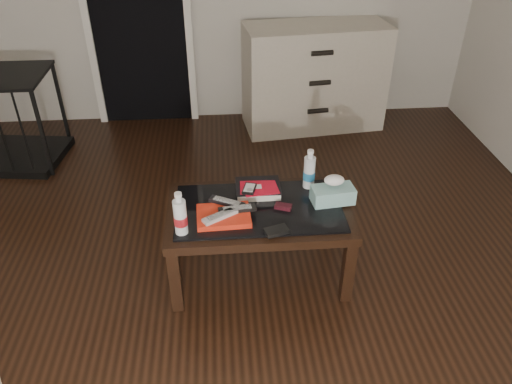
# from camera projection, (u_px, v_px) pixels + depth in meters

# --- Properties ---
(ground) EXTENTS (5.00, 5.00, 0.00)m
(ground) POSITION_uv_depth(u_px,v_px,m) (181.00, 314.00, 2.68)
(ground) COLOR black
(ground) RESTS_ON ground
(doorway) EXTENTS (0.90, 0.08, 2.07)m
(doorway) POSITION_uv_depth(u_px,v_px,m) (136.00, 6.00, 4.13)
(doorway) COLOR black
(doorway) RESTS_ON ground
(coffee_table) EXTENTS (1.00, 0.60, 0.46)m
(coffee_table) POSITION_uv_depth(u_px,v_px,m) (259.00, 217.00, 2.75)
(coffee_table) COLOR black
(coffee_table) RESTS_ON ground
(dresser) EXTENTS (1.25, 0.63, 0.90)m
(dresser) POSITION_uv_depth(u_px,v_px,m) (314.00, 77.00, 4.35)
(dresser) COLOR beige
(dresser) RESTS_ON ground
(pet_crate) EXTENTS (0.97, 0.71, 0.71)m
(pet_crate) POSITION_uv_depth(u_px,v_px,m) (0.00, 133.00, 3.94)
(pet_crate) COLOR black
(pet_crate) RESTS_ON ground
(magazines) EXTENTS (0.29, 0.22, 0.03)m
(magazines) POSITION_uv_depth(u_px,v_px,m) (224.00, 216.00, 2.62)
(magazines) COLOR red
(magazines) RESTS_ON coffee_table
(remote_silver) EXTENTS (0.20, 0.15, 0.02)m
(remote_silver) POSITION_uv_depth(u_px,v_px,m) (221.00, 216.00, 2.58)
(remote_silver) COLOR #BCBCC2
(remote_silver) RESTS_ON magazines
(remote_black_front) EXTENTS (0.20, 0.07, 0.02)m
(remote_black_front) POSITION_uv_depth(u_px,v_px,m) (237.00, 209.00, 2.63)
(remote_black_front) COLOR black
(remote_black_front) RESTS_ON magazines
(remote_black_back) EXTENTS (0.20, 0.14, 0.02)m
(remote_black_back) POSITION_uv_depth(u_px,v_px,m) (227.00, 202.00, 2.68)
(remote_black_back) COLOR black
(remote_black_back) RESTS_ON magazines
(textbook) EXTENTS (0.25, 0.20, 0.05)m
(textbook) POSITION_uv_depth(u_px,v_px,m) (258.00, 189.00, 2.82)
(textbook) COLOR black
(textbook) RESTS_ON coffee_table
(dvd_mailers) EXTENTS (0.20, 0.14, 0.01)m
(dvd_mailers) POSITION_uv_depth(u_px,v_px,m) (257.00, 187.00, 2.79)
(dvd_mailers) COLOR red
(dvd_mailers) RESTS_ON textbook
(ipod) EXTENTS (0.09, 0.12, 0.02)m
(ipod) POSITION_uv_depth(u_px,v_px,m) (249.00, 189.00, 2.75)
(ipod) COLOR black
(ipod) RESTS_ON dvd_mailers
(flip_phone) EXTENTS (0.10, 0.08, 0.02)m
(flip_phone) POSITION_uv_depth(u_px,v_px,m) (283.00, 207.00, 2.70)
(flip_phone) COLOR black
(flip_phone) RESTS_ON coffee_table
(wallet) EXTENTS (0.14, 0.10, 0.02)m
(wallet) POSITION_uv_depth(u_px,v_px,m) (276.00, 231.00, 2.52)
(wallet) COLOR black
(wallet) RESTS_ON coffee_table
(water_bottle_left) EXTENTS (0.08, 0.08, 0.24)m
(water_bottle_left) POSITION_uv_depth(u_px,v_px,m) (180.00, 213.00, 2.46)
(water_bottle_left) COLOR white
(water_bottle_left) RESTS_ON coffee_table
(water_bottle_right) EXTENTS (0.08, 0.08, 0.24)m
(water_bottle_right) POSITION_uv_depth(u_px,v_px,m) (309.00, 169.00, 2.82)
(water_bottle_right) COLOR silver
(water_bottle_right) RESTS_ON coffee_table
(tissue_box) EXTENTS (0.24, 0.15, 0.09)m
(tissue_box) POSITION_uv_depth(u_px,v_px,m) (333.00, 195.00, 2.73)
(tissue_box) COLOR teal
(tissue_box) RESTS_ON coffee_table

